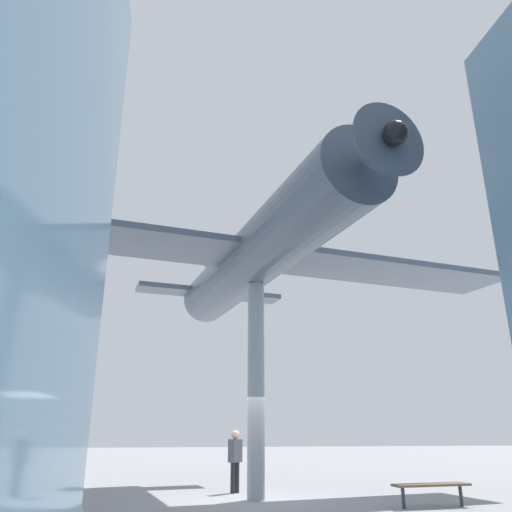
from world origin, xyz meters
TOP-DOWN VIEW (x-y plane):
  - ground_plane at (0.00, 0.00)m, footprint 80.00×80.00m
  - support_pylon_central at (0.00, 0.00)m, footprint 0.46×0.46m
  - suspended_airplane at (-0.03, 0.13)m, footprint 17.35×12.93m
  - visitor_person at (0.35, -1.61)m, footprint 0.44×0.44m
  - plaza_bench at (-3.84, 1.78)m, footprint 1.90×0.58m

SIDE VIEW (x-z plane):
  - ground_plane at x=0.00m, z-range 0.00..0.00m
  - plaza_bench at x=-3.84m, z-range 0.19..0.69m
  - visitor_person at x=0.35m, z-range 0.12..1.79m
  - support_pylon_central at x=0.00m, z-range 0.00..5.64m
  - suspended_airplane at x=-0.03m, z-range 4.95..8.08m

